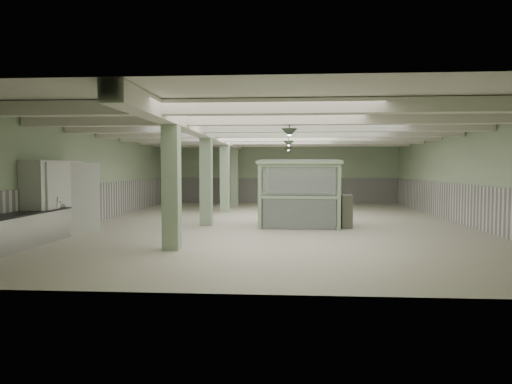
# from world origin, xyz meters

# --- Properties ---
(floor) EXTENTS (20.00, 20.00, 0.00)m
(floor) POSITION_xyz_m (0.00, 0.00, 0.00)
(floor) COLOR beige
(floor) RESTS_ON ground
(ceiling) EXTENTS (14.00, 20.00, 0.02)m
(ceiling) POSITION_xyz_m (0.00, 0.00, 3.60)
(ceiling) COLOR white
(ceiling) RESTS_ON wall_back
(wall_back) EXTENTS (14.00, 0.02, 3.60)m
(wall_back) POSITION_xyz_m (0.00, 10.00, 1.80)
(wall_back) COLOR #A6BF98
(wall_back) RESTS_ON floor
(wall_front) EXTENTS (14.00, 0.02, 3.60)m
(wall_front) POSITION_xyz_m (0.00, -10.00, 1.80)
(wall_front) COLOR #A6BF98
(wall_front) RESTS_ON floor
(wall_left) EXTENTS (0.02, 20.00, 3.60)m
(wall_left) POSITION_xyz_m (-7.00, 0.00, 1.80)
(wall_left) COLOR #A6BF98
(wall_left) RESTS_ON floor
(wall_right) EXTENTS (0.02, 20.00, 3.60)m
(wall_right) POSITION_xyz_m (7.00, 0.00, 1.80)
(wall_right) COLOR #A6BF98
(wall_right) RESTS_ON floor
(wainscot_left) EXTENTS (0.05, 19.90, 1.50)m
(wainscot_left) POSITION_xyz_m (-6.97, 0.00, 0.75)
(wainscot_left) COLOR white
(wainscot_left) RESTS_ON floor
(wainscot_right) EXTENTS (0.05, 19.90, 1.50)m
(wainscot_right) POSITION_xyz_m (6.97, 0.00, 0.75)
(wainscot_right) COLOR white
(wainscot_right) RESTS_ON floor
(wainscot_back) EXTENTS (13.90, 0.05, 1.50)m
(wainscot_back) POSITION_xyz_m (0.00, 9.97, 0.75)
(wainscot_back) COLOR white
(wainscot_back) RESTS_ON floor
(girder) EXTENTS (0.45, 19.90, 0.40)m
(girder) POSITION_xyz_m (-2.50, 0.00, 3.38)
(girder) COLOR silver
(girder) RESTS_ON ceiling
(beam_a) EXTENTS (13.90, 0.35, 0.32)m
(beam_a) POSITION_xyz_m (0.00, -7.50, 3.42)
(beam_a) COLOR silver
(beam_a) RESTS_ON ceiling
(beam_b) EXTENTS (13.90, 0.35, 0.32)m
(beam_b) POSITION_xyz_m (0.00, -5.00, 3.42)
(beam_b) COLOR silver
(beam_b) RESTS_ON ceiling
(beam_c) EXTENTS (13.90, 0.35, 0.32)m
(beam_c) POSITION_xyz_m (0.00, -2.50, 3.42)
(beam_c) COLOR silver
(beam_c) RESTS_ON ceiling
(beam_d) EXTENTS (13.90, 0.35, 0.32)m
(beam_d) POSITION_xyz_m (0.00, 0.00, 3.42)
(beam_d) COLOR silver
(beam_d) RESTS_ON ceiling
(beam_e) EXTENTS (13.90, 0.35, 0.32)m
(beam_e) POSITION_xyz_m (0.00, 2.50, 3.42)
(beam_e) COLOR silver
(beam_e) RESTS_ON ceiling
(beam_f) EXTENTS (13.90, 0.35, 0.32)m
(beam_f) POSITION_xyz_m (0.00, 5.00, 3.42)
(beam_f) COLOR silver
(beam_f) RESTS_ON ceiling
(beam_g) EXTENTS (13.90, 0.35, 0.32)m
(beam_g) POSITION_xyz_m (0.00, 7.50, 3.42)
(beam_g) COLOR silver
(beam_g) RESTS_ON ceiling
(column_a) EXTENTS (0.42, 0.42, 3.60)m
(column_a) POSITION_xyz_m (-2.50, -6.00, 1.80)
(column_a) COLOR #93AB8A
(column_a) RESTS_ON floor
(column_b) EXTENTS (0.42, 0.42, 3.60)m
(column_b) POSITION_xyz_m (-2.50, -1.00, 1.80)
(column_b) COLOR #93AB8A
(column_b) RESTS_ON floor
(column_c) EXTENTS (0.42, 0.42, 3.60)m
(column_c) POSITION_xyz_m (-2.50, 4.00, 1.80)
(column_c) COLOR #93AB8A
(column_c) RESTS_ON floor
(column_d) EXTENTS (0.42, 0.42, 3.60)m
(column_d) POSITION_xyz_m (-2.50, 8.00, 1.80)
(column_d) COLOR #93AB8A
(column_d) RESTS_ON floor
(pendant_front) EXTENTS (0.44, 0.44, 0.22)m
(pendant_front) POSITION_xyz_m (0.50, -5.00, 3.05)
(pendant_front) COLOR #2F3F30
(pendant_front) RESTS_ON ceiling
(pendant_mid) EXTENTS (0.44, 0.44, 0.22)m
(pendant_mid) POSITION_xyz_m (0.50, 0.50, 3.05)
(pendant_mid) COLOR #2F3F30
(pendant_mid) RESTS_ON ceiling
(pendant_back) EXTENTS (0.44, 0.44, 0.22)m
(pendant_back) POSITION_xyz_m (0.50, 5.50, 3.05)
(pendant_back) COLOR #2F3F30
(pendant_back) RESTS_ON ceiling
(prep_counter) EXTENTS (0.80, 4.56, 0.91)m
(prep_counter) POSITION_xyz_m (-6.54, -6.21, 0.46)
(prep_counter) COLOR #A8A9AD
(prep_counter) RESTS_ON floor
(pitcher_near) EXTENTS (0.23, 0.24, 0.25)m
(pitcher_near) POSITION_xyz_m (-6.65, -4.94, 1.03)
(pitcher_near) COLOR #A8A9AD
(pitcher_near) RESTS_ON prep_counter
(veg_colander) EXTENTS (0.54, 0.54, 0.21)m
(veg_colander) POSITION_xyz_m (-6.43, -4.27, 1.00)
(veg_colander) COLOR #414045
(veg_colander) RESTS_ON prep_counter
(orange_bowl) EXTENTS (0.31, 0.31, 0.10)m
(orange_bowl) POSITION_xyz_m (-6.61, -4.93, 0.95)
(orange_bowl) COLOR #B2B2B7
(orange_bowl) RESTS_ON prep_counter
(walkin_cooler) EXTENTS (1.17, 2.66, 2.44)m
(walkin_cooler) POSITION_xyz_m (-6.62, -4.00, 1.22)
(walkin_cooler) COLOR silver
(walkin_cooler) RESTS_ON floor
(guard_booth) EXTENTS (3.06, 2.63, 2.39)m
(guard_booth) POSITION_xyz_m (0.91, -0.84, 1.63)
(guard_booth) COLOR #8EAA88
(guard_booth) RESTS_ON floor
(filing_cabinet) EXTENTS (0.45, 0.59, 1.16)m
(filing_cabinet) POSITION_xyz_m (2.49, -1.37, 0.58)
(filing_cabinet) COLOR #636554
(filing_cabinet) RESTS_ON floor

